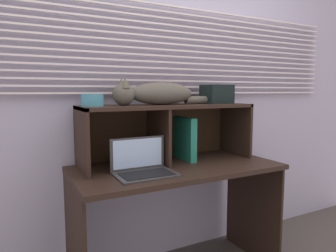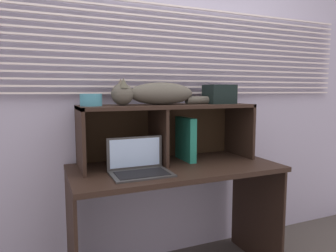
# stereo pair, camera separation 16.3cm
# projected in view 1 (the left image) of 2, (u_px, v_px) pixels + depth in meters

# --- Properties ---
(back_panel_with_blinds) EXTENTS (4.40, 0.08, 2.50)m
(back_panel_with_blinds) POSITION_uv_depth(u_px,v_px,m) (154.00, 89.00, 2.19)
(back_panel_with_blinds) COLOR #ACAAC4
(back_panel_with_blinds) RESTS_ON ground
(desk) EXTENTS (1.31, 0.63, 0.77)m
(desk) POSITION_uv_depth(u_px,v_px,m) (177.00, 190.00, 1.95)
(desk) COLOR black
(desk) RESTS_ON ground
(hutch_shelf_unit) EXTENTS (1.16, 0.36, 0.38)m
(hutch_shelf_unit) POSITION_uv_depth(u_px,v_px,m) (165.00, 121.00, 2.04)
(hutch_shelf_unit) COLOR black
(hutch_shelf_unit) RESTS_ON desk
(cat) EXTENTS (0.78, 0.15, 0.17)m
(cat) POSITION_uv_depth(u_px,v_px,m) (156.00, 94.00, 1.95)
(cat) COLOR #535046
(cat) RESTS_ON hutch_shelf_unit
(laptop) EXTENTS (0.34, 0.24, 0.20)m
(laptop) POSITION_uv_depth(u_px,v_px,m) (143.00, 167.00, 1.74)
(laptop) COLOR #353535
(laptop) RESTS_ON desk
(binder_upright) EXTENTS (0.05, 0.24, 0.29)m
(binder_upright) POSITION_uv_depth(u_px,v_px,m) (185.00, 139.00, 2.09)
(binder_upright) COLOR #1F7D66
(binder_upright) RESTS_ON desk
(book_stack) EXTENTS (0.20, 0.24, 0.07)m
(book_stack) POSITION_uv_depth(u_px,v_px,m) (131.00, 161.00, 1.92)
(book_stack) COLOR brown
(book_stack) RESTS_ON desk
(small_basket) EXTENTS (0.13, 0.13, 0.07)m
(small_basket) POSITION_uv_depth(u_px,v_px,m) (92.00, 100.00, 1.77)
(small_basket) COLOR teal
(small_basket) RESTS_ON hutch_shelf_unit
(storage_box) EXTENTS (0.19, 0.16, 0.13)m
(storage_box) POSITION_uv_depth(u_px,v_px,m) (217.00, 94.00, 2.17)
(storage_box) COLOR black
(storage_box) RESTS_ON hutch_shelf_unit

